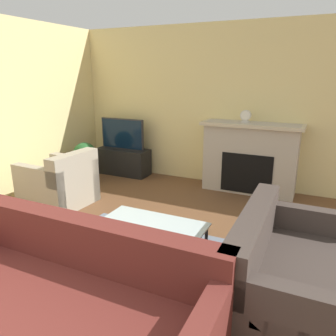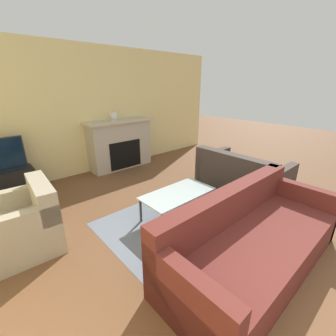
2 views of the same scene
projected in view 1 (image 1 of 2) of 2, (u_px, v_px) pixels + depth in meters
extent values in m
cube|color=beige|center=(207.00, 106.00, 5.68)|extent=(7.83, 0.06, 2.70)
cube|color=slate|center=(145.00, 264.00, 3.39)|extent=(2.32, 1.77, 0.00)
cube|color=#B2A899|center=(250.00, 158.00, 5.34)|extent=(1.47, 0.44, 1.14)
cube|color=black|center=(246.00, 174.00, 5.20)|extent=(0.81, 0.01, 0.64)
cube|color=beige|center=(252.00, 125.00, 5.16)|extent=(1.59, 0.50, 0.05)
cube|color=black|center=(124.00, 161.00, 6.36)|extent=(1.01, 0.41, 0.50)
cube|color=#232328|center=(123.00, 134.00, 6.21)|extent=(0.89, 0.05, 0.58)
cube|color=black|center=(122.00, 134.00, 6.18)|extent=(0.85, 0.01, 0.54)
cube|color=#5B231E|center=(60.00, 317.00, 2.37)|extent=(2.34, 0.94, 0.42)
cube|color=#5B231E|center=(89.00, 243.00, 2.58)|extent=(2.34, 0.20, 0.40)
cube|color=#3D332D|center=(296.00, 287.00, 2.70)|extent=(0.95, 1.49, 0.42)
cube|color=#3D332D|center=(253.00, 233.00, 2.73)|extent=(0.20, 1.49, 0.40)
cube|color=#3D332D|center=(289.00, 332.00, 2.08)|extent=(0.95, 0.14, 0.66)
cube|color=#3D332D|center=(303.00, 238.00, 3.25)|extent=(0.95, 0.14, 0.66)
cube|color=#9E937F|center=(59.00, 190.00, 4.92)|extent=(0.93, 0.89, 0.42)
cube|color=#9E937F|center=(73.00, 167.00, 4.65)|extent=(0.25, 0.86, 0.40)
cube|color=#9E937F|center=(75.00, 176.00, 5.18)|extent=(0.89, 0.19, 0.66)
cube|color=#9E937F|center=(39.00, 190.00, 4.59)|extent=(0.89, 0.19, 0.66)
cylinder|color=#333338|center=(99.00, 241.00, 3.48)|extent=(0.04, 0.04, 0.37)
cylinder|color=#333338|center=(189.00, 265.00, 3.06)|extent=(0.04, 0.04, 0.37)
cylinder|color=#333338|center=(123.00, 223.00, 3.90)|extent=(0.04, 0.04, 0.37)
cylinder|color=#333338|center=(206.00, 241.00, 3.48)|extent=(0.04, 0.04, 0.37)
cube|color=silver|center=(152.00, 225.00, 3.43)|extent=(1.12, 0.57, 0.02)
cylinder|color=beige|center=(86.00, 175.00, 5.96)|extent=(0.21, 0.21, 0.22)
cylinder|color=#4C3823|center=(86.00, 166.00, 5.91)|extent=(0.03, 0.03, 0.12)
sphere|color=#235628|center=(85.00, 154.00, 5.85)|extent=(0.41, 0.41, 0.41)
cube|color=beige|center=(245.00, 121.00, 5.22)|extent=(0.12, 0.07, 0.03)
cylinder|color=beige|center=(246.00, 115.00, 5.19)|extent=(0.17, 0.07, 0.17)
cylinder|color=white|center=(245.00, 116.00, 5.16)|extent=(0.14, 0.00, 0.14)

